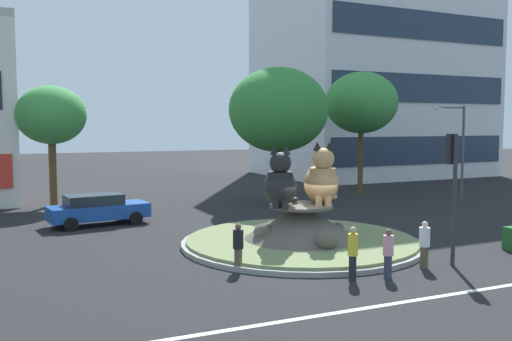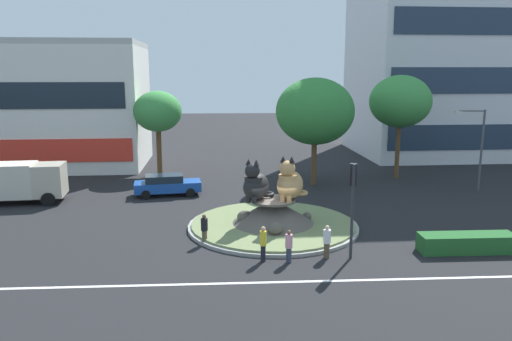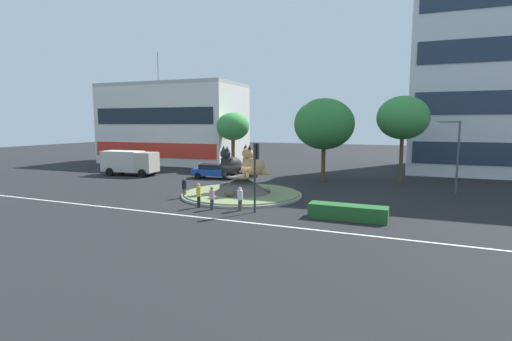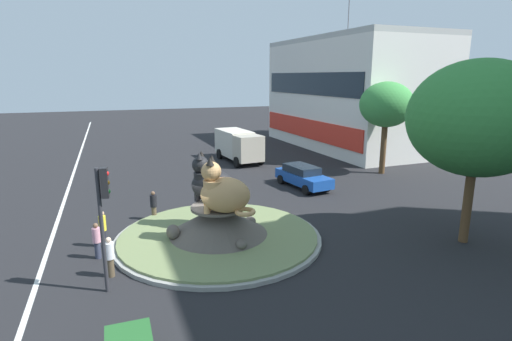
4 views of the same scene
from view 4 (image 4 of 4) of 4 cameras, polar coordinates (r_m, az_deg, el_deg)
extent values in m
plane|color=black|center=(19.52, -5.30, -9.66)|extent=(160.00, 160.00, 0.00)
cube|color=silver|center=(19.25, -27.92, -11.56)|extent=(112.00, 0.20, 0.01)
cylinder|color=gray|center=(19.48, -5.31, -9.41)|extent=(9.71, 9.71, 0.18)
cylinder|color=#707F51|center=(19.43, -5.32, -9.02)|extent=(9.32, 9.32, 0.11)
cone|color=#564F47|center=(19.16, -5.36, -6.98)|extent=(4.63, 4.63, 1.37)
cylinder|color=#564F47|center=(18.96, -5.40, -5.21)|extent=(2.55, 2.55, 0.12)
ellipsoid|color=#564F47|center=(17.64, -2.10, -10.42)|extent=(0.53, 0.48, 0.42)
ellipsoid|color=#564F47|center=(20.18, -0.84, -7.20)|extent=(0.60, 0.57, 0.48)
ellipsoid|color=#564F47|center=(20.76, -6.32, -6.36)|extent=(0.88, 0.78, 0.71)
ellipsoid|color=#564F47|center=(18.97, -11.67, -8.54)|extent=(0.84, 0.61, 0.67)
ellipsoid|color=black|center=(19.62, -6.14, -2.09)|extent=(2.08, 2.45, 1.52)
cylinder|color=black|center=(19.65, -7.35, -1.58)|extent=(1.31, 1.31, 0.95)
sphere|color=black|center=(19.49, -7.86, 0.79)|extent=(0.83, 0.83, 0.83)
torus|color=black|center=(19.32, -3.79, -4.15)|extent=(1.22, 1.22, 0.19)
cone|color=black|center=(19.18, -8.05, 2.05)|extent=(0.45, 0.45, 0.34)
cone|color=black|center=(19.62, -7.76, 2.31)|extent=(0.45, 0.45, 0.34)
cylinder|color=black|center=(19.77, -8.36, -3.75)|extent=(0.27, 0.27, 0.38)
cylinder|color=black|center=(20.09, -8.14, -3.47)|extent=(0.27, 0.27, 0.38)
ellipsoid|color=tan|center=(17.83, -4.37, -3.48)|extent=(2.16, 2.58, 1.61)
cylinder|color=tan|center=(17.84, -5.79, -2.89)|extent=(1.37, 1.37, 1.00)
sphere|color=tan|center=(17.64, -6.37, -0.14)|extent=(0.88, 0.88, 0.88)
torus|color=tan|center=(17.59, -1.56, -5.87)|extent=(1.19, 1.19, 0.20)
cone|color=black|center=(17.30, -6.55, 1.32)|extent=(0.47, 0.47, 0.36)
cone|color=black|center=(17.77, -6.29, 1.64)|extent=(0.47, 0.47, 0.36)
cylinder|color=tan|center=(17.96, -6.97, -5.43)|extent=(0.28, 0.28, 0.40)
cylinder|color=tan|center=(18.30, -6.77, -5.06)|extent=(0.28, 0.28, 0.40)
cylinder|color=#2D2D33|center=(15.14, -20.96, -8.13)|extent=(0.14, 0.14, 4.57)
cube|color=black|center=(14.58, -20.68, -1.63)|extent=(0.35, 0.28, 1.05)
sphere|color=red|center=(14.50, -20.46, -0.42)|extent=(0.18, 0.18, 0.18)
sphere|color=#392706|center=(14.57, -20.36, -1.62)|extent=(0.18, 0.18, 0.18)
sphere|color=black|center=(14.65, -20.27, -2.81)|extent=(0.18, 0.18, 0.18)
cube|color=silver|center=(45.35, 13.26, 10.27)|extent=(20.48, 10.98, 11.00)
cube|color=red|center=(42.86, 7.24, 5.93)|extent=(19.36, 0.73, 1.98)
cube|color=#19232D|center=(42.54, 7.45, 12.11)|extent=(18.55, 0.66, 2.20)
cube|color=#B2B2AD|center=(45.45, 13.66, 17.52)|extent=(20.48, 10.98, 0.50)
cylinder|color=#4C4C51|center=(49.70, 12.98, 20.42)|extent=(0.10, 0.10, 5.13)
cylinder|color=brown|center=(20.99, 27.73, -4.65)|extent=(0.41, 0.41, 3.36)
ellipsoid|color=#337F38|center=(20.22, 28.98, 6.49)|extent=(6.04, 6.04, 5.13)
cylinder|color=brown|center=(33.29, 17.58, 2.82)|extent=(0.45, 0.45, 3.81)
ellipsoid|color=#3D8E42|center=(32.88, 18.01, 8.90)|extent=(4.09, 4.09, 3.48)
cylinder|color=black|center=(19.73, -20.78, -9.01)|extent=(0.24, 0.24, 0.79)
cylinder|color=yellow|center=(19.47, -20.96, -6.99)|extent=(0.32, 0.32, 0.69)
sphere|color=tan|center=(19.32, -21.07, -5.71)|extent=(0.23, 0.23, 0.23)
cylinder|color=#33384C|center=(18.65, -21.51, -10.47)|extent=(0.25, 0.25, 0.73)
cylinder|color=pink|center=(18.40, -21.69, -8.50)|extent=(0.34, 0.34, 0.64)
sphere|color=brown|center=(18.25, -21.80, -7.26)|extent=(0.21, 0.21, 0.21)
cylinder|color=brown|center=(22.48, -14.24, -5.88)|extent=(0.27, 0.27, 0.74)
cylinder|color=black|center=(22.27, -14.35, -4.19)|extent=(0.35, 0.35, 0.64)
sphere|color=brown|center=(22.15, -14.41, -3.14)|extent=(0.21, 0.21, 0.21)
cylinder|color=brown|center=(16.92, -19.91, -12.79)|extent=(0.27, 0.27, 0.75)
cylinder|color=silver|center=(16.63, -20.10, -10.62)|extent=(0.36, 0.36, 0.65)
sphere|color=beige|center=(16.47, -20.22, -9.23)|extent=(0.22, 0.22, 0.22)
cube|color=#19479E|center=(28.14, 6.73, -1.07)|extent=(4.90, 2.42, 0.69)
cube|color=#19232D|center=(28.18, 6.48, 0.20)|extent=(2.83, 1.91, 0.50)
cylinder|color=black|center=(27.54, 10.05, -2.24)|extent=(0.67, 0.31, 0.64)
cylinder|color=black|center=(26.51, 7.07, -2.74)|extent=(0.67, 0.31, 0.64)
cylinder|color=black|center=(29.94, 6.38, -0.87)|extent=(0.67, 0.31, 0.64)
cylinder|color=black|center=(29.00, 3.53, -1.27)|extent=(0.67, 0.31, 0.64)
cube|color=#B7AD99|center=(34.45, -1.07, 3.16)|extent=(2.10, 2.41, 2.19)
cube|color=beige|center=(37.27, -3.10, 3.98)|extent=(4.60, 2.67, 2.28)
cylinder|color=black|center=(35.07, 0.64, 1.52)|extent=(0.93, 0.39, 0.90)
cylinder|color=black|center=(34.16, -2.71, 1.19)|extent=(0.93, 0.39, 0.90)
cylinder|color=black|center=(38.75, -2.10, 2.64)|extent=(0.93, 0.39, 0.90)
cylinder|color=black|center=(37.92, -5.18, 2.36)|extent=(0.93, 0.39, 0.90)
camera|label=1|loc=(31.82, -48.12, 4.01)|focal=38.63mm
camera|label=2|loc=(30.08, -69.41, 6.99)|focal=34.58mm
camera|label=3|loc=(23.87, -98.01, -6.04)|focal=26.96mm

